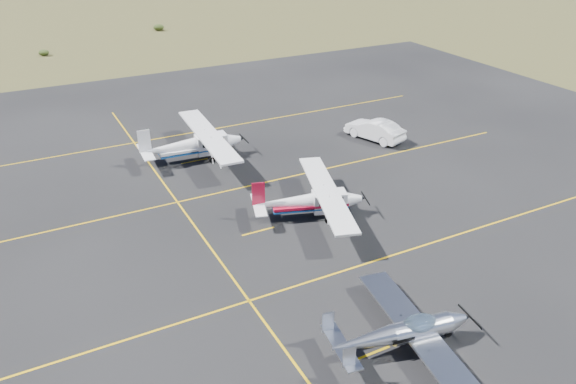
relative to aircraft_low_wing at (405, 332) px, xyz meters
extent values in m
plane|color=#383D1C|center=(1.57, 3.86, -0.89)|extent=(1600.00, 1600.00, 0.00)
cube|color=black|center=(1.57, 10.86, -0.89)|extent=(72.00, 72.00, 0.02)
cube|color=silver|center=(0.63, -0.10, -0.18)|extent=(2.65, 8.62, 0.11)
ellipsoid|color=#99BFD8|center=(0.63, -0.10, 0.27)|extent=(1.67, 1.11, 0.78)
cube|color=silver|center=(-2.83, 0.44, 0.08)|extent=(1.09, 2.90, 0.06)
cube|color=silver|center=(-3.13, -0.57, 0.51)|extent=(0.52, 0.14, 0.95)
cube|color=silver|center=(-2.81, 1.49, 0.51)|extent=(0.52, 0.14, 0.95)
cylinder|color=black|center=(2.12, -0.33, -0.72)|extent=(0.33, 0.13, 0.32)
cylinder|color=black|center=(0.27, -1.19, -0.69)|extent=(0.39, 0.16, 0.38)
cylinder|color=black|center=(0.61, 1.05, -0.69)|extent=(0.39, 0.16, 0.38)
cube|color=white|center=(3.10, 11.14, 0.05)|extent=(2.18, 1.57, 1.20)
cube|color=white|center=(2.93, 11.19, 0.68)|extent=(4.30, 9.74, 0.12)
cube|color=black|center=(3.10, 11.14, 0.30)|extent=(1.68, 1.44, 0.49)
cube|color=#B20E2B|center=(2.00, 11.49, -0.04)|extent=(4.55, 2.34, 0.16)
cube|color=#B20E2B|center=(-0.89, 12.41, 0.90)|extent=(0.74, 0.29, 1.42)
cube|color=white|center=(-0.89, 12.41, 0.19)|extent=(1.50, 2.92, 0.05)
cylinder|color=black|center=(4.20, 10.79, -0.72)|extent=(0.33, 0.18, 0.32)
cylinder|color=black|center=(2.56, 10.33, -0.69)|extent=(0.41, 0.23, 0.39)
cylinder|color=black|center=(3.13, 12.11, -0.69)|extent=(0.41, 0.23, 0.39)
cube|color=white|center=(-0.02, 22.50, 0.17)|extent=(2.28, 1.30, 1.36)
cube|color=white|center=(-0.22, 22.51, 0.88)|extent=(2.27, 11.12, 0.14)
cube|color=black|center=(-0.02, 22.50, 0.45)|extent=(1.68, 1.30, 0.55)
cube|color=white|center=(-1.32, 22.58, 0.07)|extent=(5.09, 1.50, 0.18)
cube|color=white|center=(-4.72, 22.81, 1.13)|extent=(0.86, 0.13, 1.61)
cube|color=white|center=(-4.72, 22.81, 0.32)|extent=(0.96, 3.26, 0.06)
cylinder|color=black|center=(1.29, 22.41, -0.70)|extent=(0.37, 0.12, 0.36)
cylinder|color=black|center=(-0.39, 21.47, -0.66)|extent=(0.45, 0.16, 0.44)
cylinder|color=black|center=(-0.25, 23.57, -0.66)|extent=(0.45, 0.16, 0.44)
imported|color=white|center=(12.55, 19.87, -0.08)|extent=(3.16, 5.15, 1.60)
camera|label=1|loc=(-12.49, -13.61, 15.65)|focal=35.00mm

